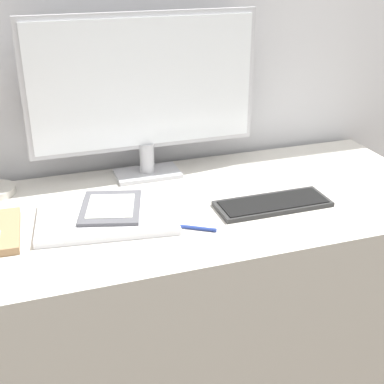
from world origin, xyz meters
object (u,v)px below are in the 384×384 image
(laptop, at_px, (107,218))
(ereader, at_px, (111,207))
(keyboard, at_px, (273,204))
(pen, at_px, (189,227))
(monitor, at_px, (144,89))

(laptop, xyz_separation_m, ereader, (0.02, 0.03, 0.01))
(keyboard, relative_size, pen, 2.50)
(keyboard, distance_m, laptop, 0.43)
(laptop, xyz_separation_m, pen, (0.18, -0.11, -0.00))
(keyboard, height_order, pen, keyboard)
(monitor, relative_size, ereader, 3.01)
(keyboard, xyz_separation_m, pen, (-0.25, -0.05, -0.00))
(monitor, distance_m, ereader, 0.36)
(ereader, bearing_deg, laptop, -121.43)
(keyboard, relative_size, laptop, 0.83)
(monitor, xyz_separation_m, laptop, (-0.17, -0.25, -0.25))
(ereader, relative_size, pen, 1.81)
(pen, bearing_deg, keyboard, 10.72)
(keyboard, bearing_deg, laptop, 172.30)
(laptop, bearing_deg, monitor, 56.17)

